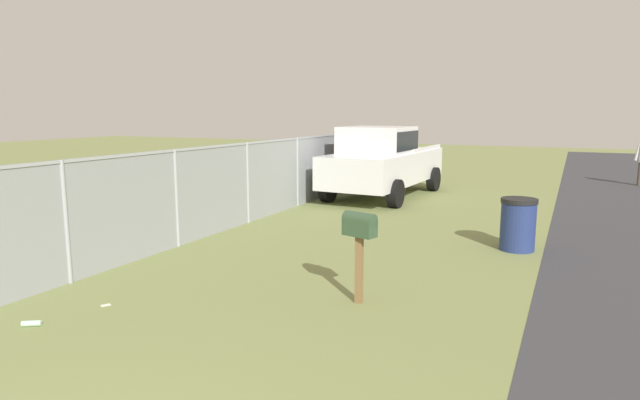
{
  "coord_description": "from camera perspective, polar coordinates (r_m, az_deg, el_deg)",
  "views": [
    {
      "loc": [
        -1.33,
        -2.69,
        2.54
      ],
      "look_at": [
        5.73,
        0.64,
        1.25
      ],
      "focal_mm": 30.34,
      "sensor_mm": 36.0,
      "label": 1
    }
  ],
  "objects": [
    {
      "name": "mailbox",
      "position": [
        7.11,
        4.19,
        -3.33
      ],
      "size": [
        0.31,
        0.48,
        1.23
      ],
      "rotation": [
        0.0,
        0.0,
        -0.28
      ],
      "color": "brown",
      "rests_on": "ground"
    },
    {
      "name": "pickup_truck",
      "position": [
        16.1,
        6.59,
        4.23
      ],
      "size": [
        5.36,
        2.48,
        2.09
      ],
      "rotation": [
        0.0,
        0.0,
        3.09
      ],
      "color": "silver",
      "rests_on": "ground"
    },
    {
      "name": "trash_bin",
      "position": [
        10.54,
        20.15,
        -2.41
      ],
      "size": [
        0.65,
        0.65,
        0.96
      ],
      "color": "navy",
      "rests_on": "ground"
    },
    {
      "name": "fence_section",
      "position": [
        11.37,
        -10.99,
        1.4
      ],
      "size": [
        17.12,
        0.07,
        1.84
      ],
      "color": "#9EA3A8",
      "rests_on": "ground"
    },
    {
      "name": "litter_wrapper_near_hydrant",
      "position": [
        7.8,
        -21.66,
        -10.25
      ],
      "size": [
        0.15,
        0.13,
        0.01
      ],
      "primitive_type": "cube",
      "rotation": [
        0.0,
        0.0,
        2.61
      ],
      "color": "silver",
      "rests_on": "ground"
    },
    {
      "name": "litter_bottle_by_mailbox",
      "position": [
        7.44,
        -28.13,
        -11.4
      ],
      "size": [
        0.18,
        0.22,
        0.07
      ],
      "primitive_type": "cylinder",
      "rotation": [
        0.0,
        1.57,
        5.27
      ],
      "color": "#B2D8BF",
      "rests_on": "ground"
    }
  ]
}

